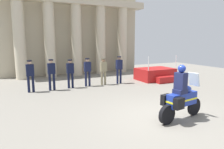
% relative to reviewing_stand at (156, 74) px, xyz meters
% --- Properties ---
extents(ground_plane, '(28.00, 28.00, 0.00)m').
position_rel_reviewing_stand_xyz_m(ground_plane, '(-4.10, -5.72, -0.39)').
color(ground_plane, gray).
extents(colonnade_backdrop, '(11.65, 1.64, 6.62)m').
position_rel_reviewing_stand_xyz_m(colonnade_backdrop, '(-4.24, 4.91, 2.98)').
color(colonnade_backdrop, '#B6AB91').
rests_on(colonnade_backdrop, ground_plane).
extents(reviewing_stand, '(2.42, 2.19, 1.71)m').
position_rel_reviewing_stand_xyz_m(reviewing_stand, '(0.00, 0.00, 0.00)').
color(reviewing_stand, '#A51919').
rests_on(reviewing_stand, ground_plane).
extents(officer_in_row_0, '(0.39, 0.24, 1.69)m').
position_rel_reviewing_stand_xyz_m(officer_in_row_0, '(-8.01, 0.14, 0.61)').
color(officer_in_row_0, black).
rests_on(officer_in_row_0, ground_plane).
extents(officer_in_row_1, '(0.39, 0.24, 1.70)m').
position_rel_reviewing_stand_xyz_m(officer_in_row_1, '(-6.94, 0.06, 0.62)').
color(officer_in_row_1, black).
rests_on(officer_in_row_1, ground_plane).
extents(officer_in_row_2, '(0.39, 0.24, 1.63)m').
position_rel_reviewing_stand_xyz_m(officer_in_row_2, '(-5.89, 0.17, 0.58)').
color(officer_in_row_2, black).
rests_on(officer_in_row_2, ground_plane).
extents(officer_in_row_3, '(0.39, 0.24, 1.66)m').
position_rel_reviewing_stand_xyz_m(officer_in_row_3, '(-4.86, 0.19, 0.60)').
color(officer_in_row_3, '#141938').
rests_on(officer_in_row_3, ground_plane).
extents(officer_in_row_4, '(0.39, 0.24, 1.63)m').
position_rel_reviewing_stand_xyz_m(officer_in_row_4, '(-3.86, 0.13, 0.57)').
color(officer_in_row_4, '#847A5B').
rests_on(officer_in_row_4, ground_plane).
extents(officer_in_row_5, '(0.39, 0.24, 1.72)m').
position_rel_reviewing_stand_xyz_m(officer_in_row_5, '(-2.82, 0.06, 0.63)').
color(officer_in_row_5, '#141938').
rests_on(officer_in_row_5, ground_plane).
extents(motorcycle_with_rider, '(2.09, 0.74, 1.90)m').
position_rel_reviewing_stand_xyz_m(motorcycle_with_rider, '(-3.78, -6.15, 0.41)').
color(motorcycle_with_rider, black).
rests_on(motorcycle_with_rider, ground_plane).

